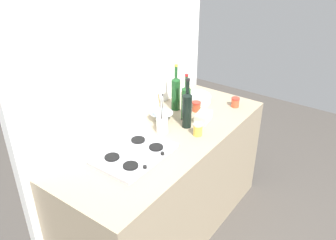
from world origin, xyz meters
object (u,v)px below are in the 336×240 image
at_px(condiment_jar_front, 196,106).
at_px(condiment_jar_spare, 198,129).
at_px(condiment_jar_rear, 235,102).
at_px(plate_stack, 198,98).
at_px(wine_bottle_mid_left, 187,109).
at_px(wine_bottle_leftmost, 176,93).
at_px(mixing_bowl, 161,116).
at_px(stovetop_hob, 135,154).
at_px(utensil_crock, 162,124).
at_px(wine_bottle_mid_right, 186,102).
at_px(butter_dish, 203,117).

bearing_deg(condiment_jar_front, condiment_jar_spare, -146.85).
bearing_deg(condiment_jar_rear, plate_stack, 108.36).
xyz_separation_m(wine_bottle_mid_left, condiment_jar_spare, (-0.06, -0.13, -0.10)).
distance_m(plate_stack, wine_bottle_mid_left, 0.46).
bearing_deg(wine_bottle_mid_left, wine_bottle_leftmost, 50.50).
height_order(mixing_bowl, condiment_jar_rear, condiment_jar_rear).
height_order(wine_bottle_mid_left, mixing_bowl, wine_bottle_mid_left).
relative_size(stovetop_hob, condiment_jar_spare, 5.54).
bearing_deg(stovetop_hob, condiment_jar_front, 1.18).
distance_m(stovetop_hob, condiment_jar_rear, 1.05).
distance_m(wine_bottle_leftmost, utensil_crock, 0.39).
relative_size(stovetop_hob, plate_stack, 2.28).
relative_size(wine_bottle_mid_right, condiment_jar_rear, 4.60).
relative_size(plate_stack, wine_bottle_leftmost, 0.58).
distance_m(plate_stack, butter_dish, 0.34).
bearing_deg(butter_dish, wine_bottle_mid_right, 113.61).
bearing_deg(condiment_jar_rear, wine_bottle_leftmost, 130.91).
distance_m(butter_dish, condiment_jar_rear, 0.37).
xyz_separation_m(condiment_jar_front, condiment_jar_rear, (0.25, -0.22, 0.00)).
height_order(plate_stack, wine_bottle_mid_left, wine_bottle_mid_left).
height_order(mixing_bowl, condiment_jar_spare, condiment_jar_spare).
xyz_separation_m(utensil_crock, condiment_jar_rear, (0.69, -0.24, -0.03)).
bearing_deg(wine_bottle_mid_left, plate_stack, 20.93).
distance_m(stovetop_hob, mixing_bowl, 0.52).
height_order(wine_bottle_leftmost, condiment_jar_rear, wine_bottle_leftmost).
bearing_deg(mixing_bowl, butter_dish, -56.71).
distance_m(stovetop_hob, wine_bottle_leftmost, 0.74).
bearing_deg(utensil_crock, condiment_jar_rear, -19.34).
distance_m(wine_bottle_mid_left, condiment_jar_rear, 0.54).
bearing_deg(mixing_bowl, condiment_jar_rear, -33.49).
distance_m(wine_bottle_mid_right, condiment_jar_rear, 0.48).
bearing_deg(condiment_jar_rear, condiment_jar_spare, 178.99).
distance_m(mixing_bowl, utensil_crock, 0.19).
bearing_deg(wine_bottle_leftmost, butter_dish, -97.87).
relative_size(stovetop_hob, butter_dish, 3.31).
bearing_deg(wine_bottle_mid_right, condiment_jar_spare, -126.97).
height_order(condiment_jar_rear, condiment_jar_spare, condiment_jar_spare).
height_order(plate_stack, mixing_bowl, plate_stack).
bearing_deg(wine_bottle_mid_right, wine_bottle_mid_left, -142.88).
bearing_deg(plate_stack, wine_bottle_leftmost, 161.97).
xyz_separation_m(wine_bottle_mid_right, utensil_crock, (-0.27, 0.03, -0.07)).
distance_m(stovetop_hob, utensil_crock, 0.35).
xyz_separation_m(wine_bottle_leftmost, wine_bottle_mid_left, (-0.19, -0.23, 0.00)).
bearing_deg(wine_bottle_mid_right, wine_bottle_leftmost, 59.19).
height_order(wine_bottle_leftmost, butter_dish, wine_bottle_leftmost).
relative_size(wine_bottle_mid_right, mixing_bowl, 2.06).
bearing_deg(condiment_jar_rear, wine_bottle_mid_right, 152.81).
height_order(wine_bottle_leftmost, wine_bottle_mid_right, wine_bottle_leftmost).
xyz_separation_m(wine_bottle_mid_right, condiment_jar_spare, (-0.15, -0.20, -0.10)).
bearing_deg(condiment_jar_front, plate_stack, 28.14).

